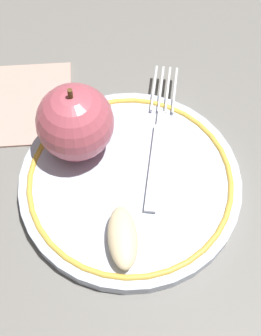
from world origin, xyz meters
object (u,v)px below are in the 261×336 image
at_px(plate, 130,182).
at_px(apple_red_whole, 75,122).
at_px(apple_slice_front, 123,237).
at_px(fork, 159,137).
at_px(napkin_folded, 22,103).

height_order(plate, apple_red_whole, apple_red_whole).
distance_m(apple_slice_front, fork, 0.13).
height_order(apple_red_whole, fork, apple_red_whole).
relative_size(apple_red_whole, apple_slice_front, 1.40).
bearing_deg(apple_red_whole, apple_slice_front, 93.12).
distance_m(fork, napkin_folded, 0.17).
relative_size(plate, apple_slice_front, 3.64).
bearing_deg(napkin_folded, apple_red_whole, 115.93).
relative_size(apple_slice_front, napkin_folded, 0.53).
bearing_deg(apple_slice_front, fork, -22.95).
distance_m(plate, apple_red_whole, 0.08).
distance_m(plate, fork, 0.06).
bearing_deg(plate, apple_red_whole, -57.18).
bearing_deg(apple_slice_front, apple_red_whole, 17.95).
distance_m(plate, apple_slice_front, 0.07).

